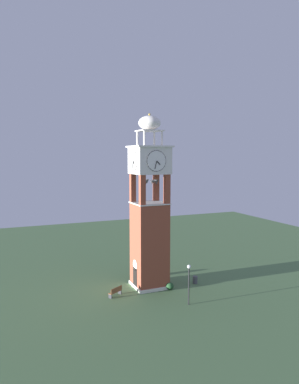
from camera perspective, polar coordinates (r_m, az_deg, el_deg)
name	(u,v)px	position (r m, az deg, el deg)	size (l,w,h in m)	color
ground	(150,286)	(40.51, 0.00, -14.57)	(80.00, 80.00, 0.00)	#517547
clock_tower	(149,217)	(38.53, 0.00, -3.90)	(3.90, 3.90, 18.40)	brown
park_bench	(116,292)	(37.85, -5.36, -15.31)	(1.20, 1.60, 0.95)	brown
lamp_post	(189,277)	(35.22, 6.20, -13.14)	(0.36, 0.36, 3.87)	black
trash_bin	(195,280)	(41.52, 7.18, -13.52)	(0.52, 0.52, 0.80)	#4C4C51
shrub_near_entry	(170,286)	(39.57, 3.18, -14.52)	(0.87, 0.87, 0.73)	#234C28
shrub_left_of_tower	(142,273)	(43.05, -1.18, -12.65)	(0.71, 0.71, 0.95)	#234C28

